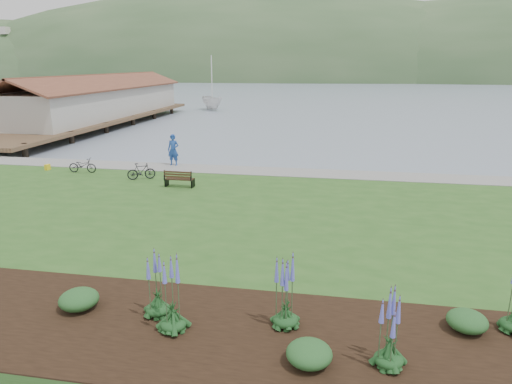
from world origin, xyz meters
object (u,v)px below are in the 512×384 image
park_bench (179,178)px  bicycle_a (82,165)px  person (173,147)px  sailboat (213,110)px

park_bench → bicycle_a: park_bench is taller
person → bicycle_a: 5.38m
park_bench → person: bearing=113.9°
bicycle_a → park_bench: bearing=-112.2°
park_bench → sailboat: bearing=104.2°
person → bicycle_a: person is taller
park_bench → bicycle_a: size_ratio=0.92×
park_bench → person: (-2.06, 4.85, 0.69)m
person → bicycle_a: size_ratio=1.41×
park_bench → sailboat: size_ratio=0.06×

